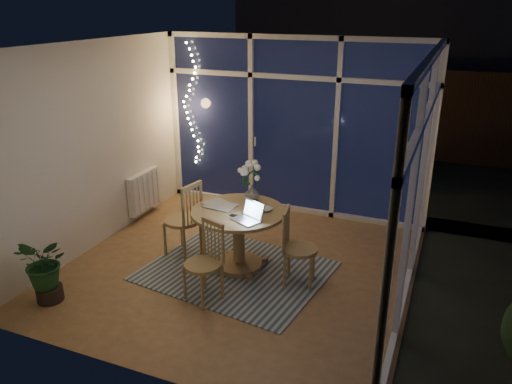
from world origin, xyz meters
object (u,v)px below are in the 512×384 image
flower_vase (253,192)px  potted_plant (46,269)px  chair_right (300,247)px  chair_left (182,219)px  chair_front (203,263)px  laptop (246,212)px  dining_table (239,239)px

flower_vase → potted_plant: (-1.63, -1.78, -0.48)m
chair_right → chair_left: bearing=77.0°
chair_right → potted_plant: chair_right is taller
chair_left → chair_front: chair_left is taller
chair_left → chair_right: chair_left is taller
chair_left → laptop: 1.08m
chair_front → flower_vase: flower_vase is taller
chair_right → flower_vase: bearing=51.0°
dining_table → potted_plant: bearing=-138.4°
chair_left → laptop: size_ratio=3.31×
chair_left → chair_front: bearing=52.4°
dining_table → chair_left: size_ratio=1.10×
chair_front → chair_right: bearing=60.6°
chair_left → potted_plant: (-0.81, -1.45, -0.12)m
laptop → potted_plant: laptop is taller
chair_front → potted_plant: bearing=-136.8°
flower_vase → chair_right: bearing=-29.5°
flower_vase → potted_plant: size_ratio=0.28×
chair_right → laptop: size_ratio=3.01×
potted_plant → chair_right: bearing=29.6°
chair_right → dining_table: bearing=75.6°
chair_left → laptop: bearing=85.7°
laptop → dining_table: bearing=155.4°
flower_vase → potted_plant: bearing=-132.5°
chair_front → potted_plant: (-1.53, -0.64, -0.07)m
dining_table → potted_plant: (-1.60, -1.42, 0.00)m
chair_right → chair_front: bearing=120.6°
dining_table → chair_right: bearing=-4.9°
laptop → flower_vase: size_ratio=1.45×
chair_left → laptop: (0.99, -0.27, 0.36)m
chair_left → potted_plant: chair_left is taller
chair_left → chair_right: size_ratio=1.10×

